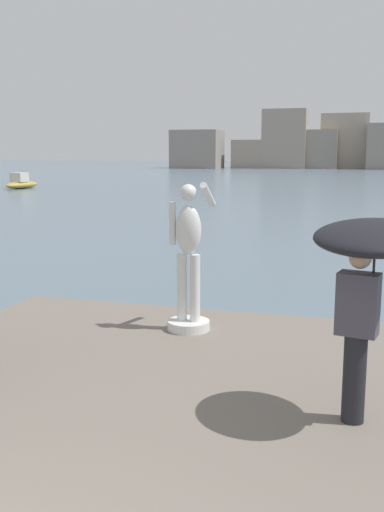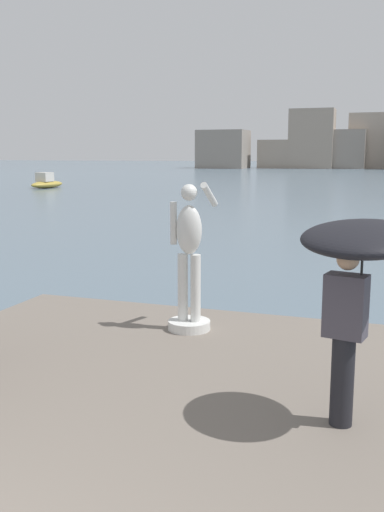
# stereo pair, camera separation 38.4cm
# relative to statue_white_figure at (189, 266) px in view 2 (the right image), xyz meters

# --- Properties ---
(ground_plane) EXTENTS (400.00, 400.00, 0.00)m
(ground_plane) POSITION_rel_statue_white_figure_xyz_m (0.11, 33.56, -1.36)
(ground_plane) COLOR slate
(pier) EXTENTS (6.86, 10.63, 0.40)m
(pier) POSITION_rel_statue_white_figure_xyz_m (0.11, -4.12, -1.16)
(pier) COLOR #70665B
(pier) RESTS_ON ground
(statue_white_figure) EXTENTS (0.63, 0.88, 2.19)m
(statue_white_figure) POSITION_rel_statue_white_figure_xyz_m (0.00, 0.00, 0.00)
(statue_white_figure) COLOR silver
(statue_white_figure) RESTS_ON pier
(onlooker_right) EXTENTS (1.35, 1.36, 2.02)m
(onlooker_right) POSITION_rel_statue_white_figure_xyz_m (2.50, -2.44, 0.64)
(onlooker_right) COLOR black
(onlooker_right) RESTS_ON pier
(boat_near) EXTENTS (1.71, 4.18, 1.38)m
(boat_near) POSITION_rel_statue_white_figure_xyz_m (-26.35, 37.00, -0.90)
(boat_near) COLOR #B2993D
(boat_near) RESTS_ON ground
(distant_skyline) EXTENTS (74.90, 13.15, 12.85)m
(distant_skyline) POSITION_rel_statue_white_figure_xyz_m (-0.68, 115.35, 3.55)
(distant_skyline) COLOR gray
(distant_skyline) RESTS_ON ground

